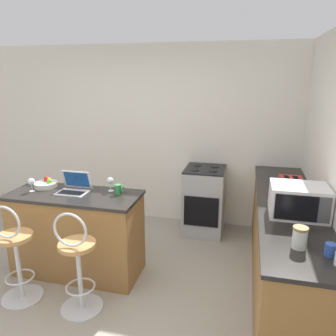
{
  "coord_description": "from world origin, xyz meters",
  "views": [
    {
      "loc": [
        1.36,
        -2.41,
        2.15
      ],
      "look_at": [
        0.42,
        1.44,
        1.04
      ],
      "focal_mm": 35.0,
      "sensor_mm": 36.0,
      "label": 1
    }
  ],
  "objects_px": {
    "bar_stool_near": "(16,255)",
    "mug_blue": "(331,250)",
    "storage_jar": "(300,237)",
    "fruit_bowl": "(46,184)",
    "toaster": "(291,187)",
    "mug_green": "(118,189)",
    "laptop": "(74,187)",
    "wine_glass_short": "(110,181)",
    "bar_stool_far": "(78,264)",
    "wine_glass_tall": "(31,182)",
    "microwave": "(299,201)",
    "stove_range": "(204,200)"
  },
  "relations": [
    {
      "from": "wine_glass_short",
      "to": "wine_glass_tall",
      "type": "bearing_deg",
      "value": -165.76
    },
    {
      "from": "mug_green",
      "to": "storage_jar",
      "type": "bearing_deg",
      "value": -23.93
    },
    {
      "from": "fruit_bowl",
      "to": "storage_jar",
      "type": "bearing_deg",
      "value": -16.78
    },
    {
      "from": "bar_stool_far",
      "to": "microwave",
      "type": "distance_m",
      "value": 2.08
    },
    {
      "from": "bar_stool_near",
      "to": "toaster",
      "type": "bearing_deg",
      "value": 23.0
    },
    {
      "from": "microwave",
      "to": "fruit_bowl",
      "type": "xyz_separation_m",
      "value": [
        -2.66,
        0.17,
        -0.11
      ]
    },
    {
      "from": "bar_stool_far",
      "to": "wine_glass_short",
      "type": "height_order",
      "value": "wine_glass_short"
    },
    {
      "from": "wine_glass_tall",
      "to": "fruit_bowl",
      "type": "distance_m",
      "value": 0.19
    },
    {
      "from": "fruit_bowl",
      "to": "mug_blue",
      "type": "bearing_deg",
      "value": -16.79
    },
    {
      "from": "fruit_bowl",
      "to": "mug_blue",
      "type": "xyz_separation_m",
      "value": [
        2.8,
        -0.84,
        0.01
      ]
    },
    {
      "from": "stove_range",
      "to": "laptop",
      "type": "bearing_deg",
      "value": -134.82
    },
    {
      "from": "mug_green",
      "to": "stove_range",
      "type": "bearing_deg",
      "value": 57.88
    },
    {
      "from": "laptop",
      "to": "bar_stool_far",
      "type": "bearing_deg",
      "value": -61.44
    },
    {
      "from": "wine_glass_short",
      "to": "mug_blue",
      "type": "distance_m",
      "value": 2.22
    },
    {
      "from": "bar_stool_near",
      "to": "mug_blue",
      "type": "xyz_separation_m",
      "value": [
        2.71,
        -0.13,
        0.5
      ]
    },
    {
      "from": "bar_stool_near",
      "to": "stove_range",
      "type": "distance_m",
      "value": 2.48
    },
    {
      "from": "mug_green",
      "to": "bar_stool_near",
      "type": "bearing_deg",
      "value": -139.02
    },
    {
      "from": "microwave",
      "to": "toaster",
      "type": "distance_m",
      "value": 0.55
    },
    {
      "from": "stove_range",
      "to": "toaster",
      "type": "bearing_deg",
      "value": -39.29
    },
    {
      "from": "laptop",
      "to": "storage_jar",
      "type": "xyz_separation_m",
      "value": [
        2.21,
        -0.71,
        0.03
      ]
    },
    {
      "from": "toaster",
      "to": "bar_stool_far",
      "type": "bearing_deg",
      "value": -150.31
    },
    {
      "from": "storage_jar",
      "to": "toaster",
      "type": "bearing_deg",
      "value": 86.88
    },
    {
      "from": "laptop",
      "to": "fruit_bowl",
      "type": "relative_size",
      "value": 1.26
    },
    {
      "from": "mug_blue",
      "to": "bar_stool_near",
      "type": "bearing_deg",
      "value": 177.32
    },
    {
      "from": "bar_stool_far",
      "to": "mug_blue",
      "type": "distance_m",
      "value": 2.12
    },
    {
      "from": "storage_jar",
      "to": "fruit_bowl",
      "type": "bearing_deg",
      "value": 163.22
    },
    {
      "from": "storage_jar",
      "to": "fruit_bowl",
      "type": "relative_size",
      "value": 0.64
    },
    {
      "from": "wine_glass_tall",
      "to": "wine_glass_short",
      "type": "xyz_separation_m",
      "value": [
        0.83,
        0.21,
        0.01
      ]
    },
    {
      "from": "bar_stool_near",
      "to": "mug_blue",
      "type": "bearing_deg",
      "value": -2.68
    },
    {
      "from": "bar_stool_near",
      "to": "mug_green",
      "type": "bearing_deg",
      "value": 40.98
    },
    {
      "from": "laptop",
      "to": "wine_glass_short",
      "type": "relative_size",
      "value": 2.09
    },
    {
      "from": "laptop",
      "to": "storage_jar",
      "type": "height_order",
      "value": "laptop"
    },
    {
      "from": "stove_range",
      "to": "mug_green",
      "type": "distance_m",
      "value": 1.54
    },
    {
      "from": "mug_blue",
      "to": "mug_green",
      "type": "bearing_deg",
      "value": 156.78
    },
    {
      "from": "bar_stool_far",
      "to": "laptop",
      "type": "height_order",
      "value": "laptop"
    },
    {
      "from": "wine_glass_short",
      "to": "stove_range",
      "type": "bearing_deg",
      "value": 52.64
    },
    {
      "from": "wine_glass_short",
      "to": "mug_blue",
      "type": "bearing_deg",
      "value": -23.57
    },
    {
      "from": "bar_stool_near",
      "to": "fruit_bowl",
      "type": "xyz_separation_m",
      "value": [
        -0.09,
        0.72,
        0.49
      ]
    },
    {
      "from": "microwave",
      "to": "mug_green",
      "type": "xyz_separation_m",
      "value": [
        -1.78,
        0.14,
        -0.09
      ]
    },
    {
      "from": "bar_stool_far",
      "to": "storage_jar",
      "type": "relative_size",
      "value": 6.22
    },
    {
      "from": "bar_stool_near",
      "to": "toaster",
      "type": "xyz_separation_m",
      "value": [
        2.57,
        1.09,
        0.54
      ]
    },
    {
      "from": "mug_blue",
      "to": "toaster",
      "type": "bearing_deg",
      "value": 96.4
    },
    {
      "from": "microwave",
      "to": "toaster",
      "type": "height_order",
      "value": "microwave"
    },
    {
      "from": "mug_green",
      "to": "wine_glass_short",
      "type": "bearing_deg",
      "value": 150.89
    },
    {
      "from": "bar_stool_near",
      "to": "storage_jar",
      "type": "height_order",
      "value": "storage_jar"
    },
    {
      "from": "wine_glass_short",
      "to": "storage_jar",
      "type": "bearing_deg",
      "value": -24.27
    },
    {
      "from": "fruit_bowl",
      "to": "toaster",
      "type": "bearing_deg",
      "value": 8.03
    },
    {
      "from": "bar_stool_near",
      "to": "microwave",
      "type": "height_order",
      "value": "microwave"
    },
    {
      "from": "toaster",
      "to": "bar_stool_near",
      "type": "bearing_deg",
      "value": -157.0
    },
    {
      "from": "wine_glass_tall",
      "to": "fruit_bowl",
      "type": "height_order",
      "value": "wine_glass_tall"
    }
  ]
}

